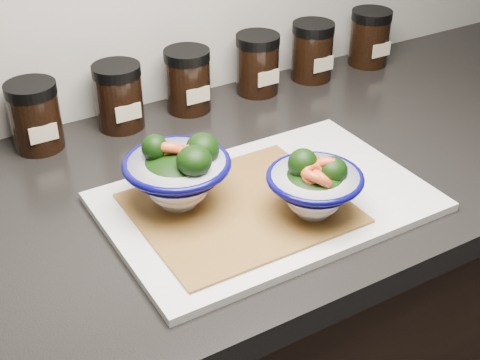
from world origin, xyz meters
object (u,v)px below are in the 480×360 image
cutting_board (266,202)px  spice_jar_e (312,51)px  spice_jar_a (35,116)px  spice_jar_c (188,80)px  bowl_left (179,173)px  spice_jar_b (119,96)px  spice_jar_d (258,64)px  bowl_right (315,186)px  spice_jar_f (370,38)px

cutting_board → spice_jar_e: bearing=46.2°
spice_jar_a → spice_jar_c: size_ratio=1.00×
bowl_left → spice_jar_b: size_ratio=1.32×
cutting_board → spice_jar_d: spice_jar_d is taller
bowl_left → spice_jar_b: bowl_left is taller
bowl_left → spice_jar_c: bearing=60.8°
spice_jar_e → cutting_board: bearing=-133.8°
spice_jar_a → spice_jar_c: 0.27m
cutting_board → spice_jar_a: bearing=124.5°
cutting_board → bowl_left: bowl_left is taller
bowl_right → spice_jar_a: spice_jar_a is taller
spice_jar_d → spice_jar_b: bearing=180.0°
cutting_board → spice_jar_c: (0.05, 0.33, 0.05)m
bowl_left → spice_jar_f: size_ratio=1.32×
spice_jar_e → spice_jar_f: bearing=0.0°
bowl_right → spice_jar_f: bearing=42.8°
bowl_left → spice_jar_a: bearing=112.2°
bowl_left → spice_jar_c: size_ratio=1.32×
cutting_board → spice_jar_c: 0.34m
bowl_right → spice_jar_f: (0.43, 0.40, -0.00)m
spice_jar_a → spice_jar_d: size_ratio=1.00×
spice_jar_b → spice_jar_c: 0.13m
bowl_left → spice_jar_e: bearing=33.4°
cutting_board → bowl_left: 0.14m
spice_jar_f → bowl_right: bearing=-137.2°
bowl_right → spice_jar_b: bearing=106.6°
bowl_right → spice_jar_c: bearing=88.2°
cutting_board → spice_jar_b: 0.35m
spice_jar_d → spice_jar_f: (0.27, 0.00, 0.00)m
spice_jar_c → spice_jar_f: (0.42, 0.00, 0.00)m
spice_jar_c → bowl_right: bearing=-91.8°
spice_jar_d → cutting_board: bearing=-120.0°
spice_jar_b → spice_jar_d: size_ratio=1.00×
bowl_left → spice_jar_a: (-0.12, 0.28, -0.01)m
cutting_board → spice_jar_e: size_ratio=3.98×
spice_jar_a → spice_jar_c: bearing=0.0°
spice_jar_e → spice_jar_f: 0.14m
spice_jar_d → spice_jar_e: (0.13, 0.00, 0.00)m
cutting_board → bowl_right: size_ratio=3.42×
bowl_left → spice_jar_e: 0.51m
spice_jar_d → bowl_right: bearing=-111.7°
bowl_right → spice_jar_d: bearing=68.3°
bowl_right → spice_jar_f: spice_jar_f is taller
spice_jar_a → bowl_left: bearing=-67.8°
spice_jar_f → spice_jar_a: bearing=180.0°
bowl_right → spice_jar_e: size_ratio=1.16×
bowl_right → spice_jar_b: size_ratio=1.16×
bowl_left → spice_jar_b: (0.03, 0.28, -0.01)m
spice_jar_c → spice_jar_f: size_ratio=1.00×
cutting_board → spice_jar_d: bearing=60.0°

